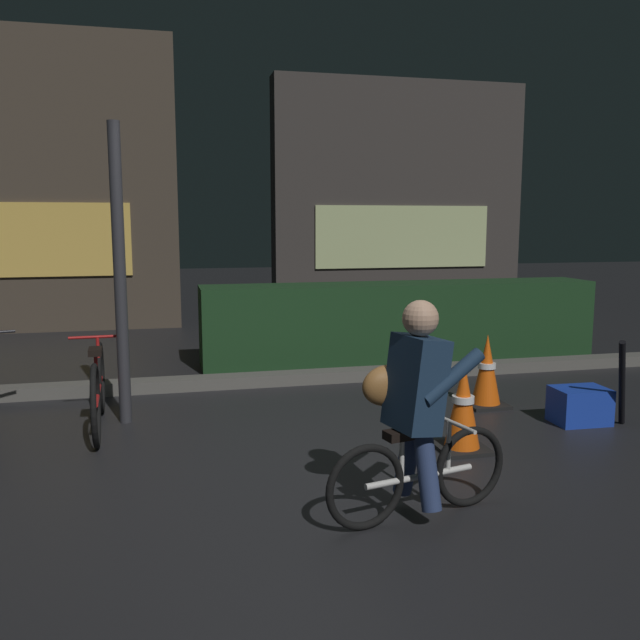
% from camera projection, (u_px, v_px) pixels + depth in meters
% --- Properties ---
extents(ground_plane, '(40.00, 40.00, 0.00)m').
position_uv_depth(ground_plane, '(312.00, 458.00, 4.77)').
color(ground_plane, black).
extents(sidewalk_curb, '(12.00, 0.24, 0.12)m').
position_uv_depth(sidewalk_curb, '(265.00, 379.00, 6.88)').
color(sidewalk_curb, '#56544F').
rests_on(sidewalk_curb, ground).
extents(hedge_row, '(4.80, 0.70, 0.94)m').
position_uv_depth(hedge_row, '(401.00, 322.00, 8.09)').
color(hedge_row, '#19381C').
rests_on(hedge_row, ground).
extents(storefront_left, '(4.77, 0.54, 4.47)m').
position_uv_depth(storefront_left, '(14.00, 184.00, 9.99)').
color(storefront_left, '#42382D').
rests_on(storefront_left, ground).
extents(storefront_right, '(4.61, 0.54, 4.15)m').
position_uv_depth(storefront_right, '(399.00, 200.00, 12.13)').
color(storefront_right, '#383330').
rests_on(storefront_right, ground).
extents(street_post, '(0.10, 0.10, 2.46)m').
position_uv_depth(street_post, '(120.00, 276.00, 5.44)').
color(street_post, '#2D2D33').
rests_on(street_post, ground).
extents(parked_bike_center_left, '(0.46, 1.57, 0.72)m').
position_uv_depth(parked_bike_center_left, '(98.00, 389.00, 5.40)').
color(parked_bike_center_left, black).
rests_on(parked_bike_center_left, ground).
extents(traffic_cone_near, '(0.36, 0.36, 0.68)m').
position_uv_depth(traffic_cone_near, '(463.00, 407.00, 4.87)').
color(traffic_cone_near, black).
rests_on(traffic_cone_near, ground).
extents(traffic_cone_far, '(0.36, 0.36, 0.66)m').
position_uv_depth(traffic_cone_far, '(487.00, 372.00, 6.05)').
color(traffic_cone_far, black).
rests_on(traffic_cone_far, ground).
extents(blue_crate, '(0.45, 0.33, 0.30)m').
position_uv_depth(blue_crate, '(580.00, 405.00, 5.57)').
color(blue_crate, '#193DB7').
rests_on(blue_crate, ground).
extents(cyclist, '(1.17, 0.50, 1.25)m').
position_uv_depth(cyclist, '(415.00, 409.00, 3.73)').
color(cyclist, black).
rests_on(cyclist, ground).
extents(closed_umbrella, '(0.35, 0.37, 0.77)m').
position_uv_depth(closed_umbrella, '(622.00, 384.00, 5.34)').
color(closed_umbrella, black).
rests_on(closed_umbrella, ground).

